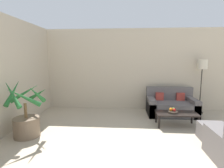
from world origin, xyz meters
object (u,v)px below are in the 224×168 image
floor_lamp (202,68)px  fruit_bowl (173,112)px  potted_palm (26,119)px  sofa_loveseat (171,106)px  apple_green (173,109)px  ottoman (214,132)px  coffee_table (176,114)px  orange_fruit (171,109)px  apple_red (174,110)px

floor_lamp → fruit_bowl: size_ratio=7.00×
potted_palm → sofa_loveseat: 4.02m
apple_green → ottoman: 1.07m
floor_lamp → ottoman: (-0.51, -1.97, -1.25)m
coffee_table → ottoman: 0.96m
potted_palm → ottoman: (4.03, 0.09, -0.22)m
apple_green → sofa_loveseat: bearing=79.1°
potted_palm → orange_fruit: potted_palm is taller
floor_lamp → apple_red: (-1.13, -1.22, -1.00)m
apple_red → apple_green: apple_green is taller
potted_palm → apple_red: potted_palm is taller
apple_red → ottoman: bearing=-50.6°
fruit_bowl → coffee_table: bearing=5.2°
fruit_bowl → ottoman: size_ratio=0.44×
coffee_table → fruit_bowl: size_ratio=4.25×
apple_red → ottoman: size_ratio=0.14×
apple_green → orange_fruit: size_ratio=0.98×
sofa_loveseat → ottoman: (0.45, -1.71, -0.10)m
floor_lamp → apple_green: floor_lamp is taller
potted_palm → sofa_loveseat: bearing=26.8°
floor_lamp → apple_red: size_ratio=22.06×
potted_palm → ottoman: 4.04m
sofa_loveseat → fruit_bowl: 0.97m
sofa_loveseat → fruit_bowl: bearing=-102.2°
potted_palm → apple_green: (3.42, 0.93, 0.03)m
potted_palm → orange_fruit: size_ratio=15.48×
sofa_loveseat → fruit_bowl: size_ratio=5.96×
coffee_table → orange_fruit: bearing=175.0°
apple_green → orange_fruit: bearing=-150.8°
potted_palm → ottoman: bearing=1.3°
sofa_loveseat → apple_red: size_ratio=18.78×
ottoman → apple_green: bearing=126.4°
floor_lamp → orange_fruit: (-1.20, -1.18, -0.99)m
coffee_table → fruit_bowl: (-0.10, -0.01, 0.07)m
sofa_loveseat → apple_green: (-0.17, -0.88, 0.16)m
fruit_bowl → orange_fruit: size_ratio=2.94×
floor_lamp → fruit_bowl: floor_lamp is taller
potted_palm → apple_green: 3.54m
apple_green → ottoman: size_ratio=0.15×
apple_red → orange_fruit: size_ratio=0.93×
sofa_loveseat → ottoman: bearing=-75.4°
potted_palm → ottoman: potted_palm is taller
coffee_table → sofa_loveseat: bearing=83.7°
apple_red → ottoman: apple_red is taller
potted_palm → orange_fruit: bearing=14.9°
floor_lamp → coffee_table: (-1.06, -1.19, -1.12)m
potted_palm → apple_red: bearing=13.9°
orange_fruit → floor_lamp: bearing=44.3°
potted_palm → coffee_table: 3.59m
apple_red → sofa_loveseat: bearing=80.0°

